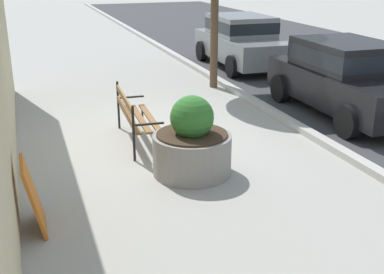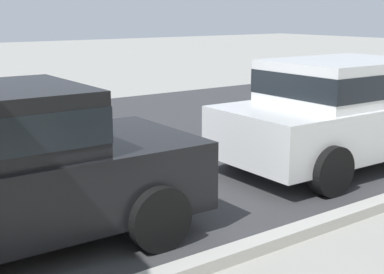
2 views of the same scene
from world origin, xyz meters
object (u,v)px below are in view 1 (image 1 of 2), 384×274
Objects in this scene: concrete_planter at (192,145)px; parked_car_grey at (241,39)px; leaning_signboard at (33,196)px; park_bench at (134,114)px; parked_car_black at (346,76)px.

concrete_planter is 8.38m from parked_car_grey.
leaning_signboard is (0.97, -2.38, -0.02)m from concrete_planter.
park_bench is 3.21m from leaning_signboard.
park_bench is 2.03× the size of leaning_signboard.
park_bench is 0.44× the size of parked_car_black.
leaning_signboard is at bearing -66.01° from parked_car_black.
parked_car_grey is at bearing 150.33° from concrete_planter.
park_bench is at bearing -86.49° from parked_car_black.
parked_car_black reaches higher than park_bench.
park_bench is 7.32m from parked_car_grey.
concrete_planter reaches higher than leaning_signboard.
parked_car_grey is (-5.62, 4.67, 0.30)m from park_bench.
park_bench is at bearing -162.24° from concrete_planter.
leaning_signboard is at bearing -38.39° from parked_car_grey.
parked_car_grey reaches higher than concrete_planter.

